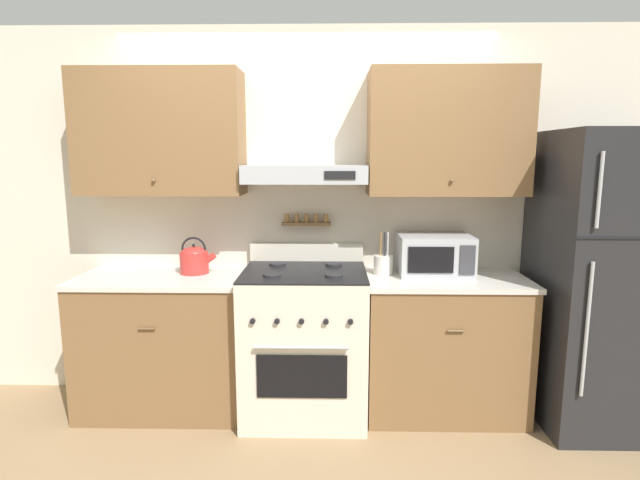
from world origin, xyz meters
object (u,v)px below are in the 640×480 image
tea_kettle (194,259)px  microwave (434,254)px  utensil_crock (383,264)px  stove_range (305,342)px  refrigerator (604,281)px

tea_kettle → microwave: microwave is taller
microwave → tea_kettle: bearing=-179.4°
microwave → utensil_crock: (-0.34, -0.02, -0.06)m
tea_kettle → utensil_crock: size_ratio=0.88×
stove_range → utensil_crock: size_ratio=3.88×
refrigerator → utensil_crock: size_ratio=6.57×
refrigerator → utensil_crock: 1.37m
stove_range → refrigerator: size_ratio=0.59×
stove_range → microwave: bearing=9.4°
tea_kettle → microwave: size_ratio=0.52×
refrigerator → tea_kettle: size_ratio=7.51×
tea_kettle → stove_range: bearing=-9.4°
microwave → refrigerator: bearing=-10.4°
utensil_crock → tea_kettle: bearing=-180.0°
tea_kettle → microwave: bearing=0.6°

